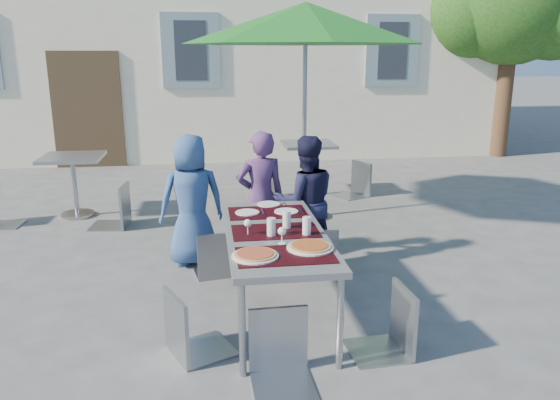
{
  "coord_description": "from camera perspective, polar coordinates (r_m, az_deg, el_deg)",
  "views": [
    {
      "loc": [
        0.2,
        -3.45,
        2.17
      ],
      "look_at": [
        0.91,
        1.66,
        0.77
      ],
      "focal_mm": 35.0,
      "sensor_mm": 36.0,
      "label": 1
    }
  ],
  "objects": [
    {
      "name": "ground",
      "position": [
        4.08,
        -10.0,
        -17.2
      ],
      "size": [
        90.0,
        90.0,
        0.0
      ],
      "primitive_type": "plane",
      "color": "#4D4D50",
      "rests_on": "ground"
    },
    {
      "name": "dining_table",
      "position": [
        4.49,
        -0.5,
        -3.97
      ],
      "size": [
        0.8,
        1.85,
        0.76
      ],
      "color": "#434348",
      "rests_on": "ground"
    },
    {
      "name": "pizza_near_left",
      "position": [
        3.92,
        -2.62,
        -5.74
      ],
      "size": [
        0.34,
        0.34,
        0.03
      ],
      "color": "white",
      "rests_on": "dining_table"
    },
    {
      "name": "pizza_near_right",
      "position": [
        4.08,
        3.15,
        -4.89
      ],
      "size": [
        0.35,
        0.35,
        0.03
      ],
      "color": "white",
      "rests_on": "dining_table"
    },
    {
      "name": "glassware",
      "position": [
        4.38,
        0.37,
        -2.63
      ],
      "size": [
        0.53,
        0.44,
        0.15
      ],
      "color": "silver",
      "rests_on": "dining_table"
    },
    {
      "name": "place_settings",
      "position": [
        5.06,
        -1.28,
        -0.96
      ],
      "size": [
        0.62,
        0.49,
        0.01
      ],
      "color": "white",
      "rests_on": "dining_table"
    },
    {
      "name": "child_0",
      "position": [
        5.71,
        -9.21,
        -0.03
      ],
      "size": [
        0.74,
        0.55,
        1.38
      ],
      "primitive_type": "imported",
      "rotation": [
        0.0,
        0.0,
        3.32
      ],
      "color": "#315188",
      "rests_on": "ground"
    },
    {
      "name": "child_1",
      "position": [
        5.69,
        -2.03,
        0.24
      ],
      "size": [
        0.55,
        0.4,
        1.4
      ],
      "primitive_type": "imported",
      "rotation": [
        0.0,
        0.0,
        3.28
      ],
      "color": "#533165",
      "rests_on": "ground"
    },
    {
      "name": "child_2",
      "position": [
        5.61,
        2.67,
        -0.19
      ],
      "size": [
        0.68,
        0.41,
        1.37
      ],
      "primitive_type": "imported",
      "rotation": [
        0.0,
        0.0,
        3.18
      ],
      "color": "#181835",
      "rests_on": "ground"
    },
    {
      "name": "chair_0",
      "position": [
        5.39,
        -6.84,
        -2.74
      ],
      "size": [
        0.46,
        0.46,
        0.89
      ],
      "color": "gray",
      "rests_on": "ground"
    },
    {
      "name": "chair_1",
      "position": [
        5.4,
        -1.21,
        -1.57
      ],
      "size": [
        0.57,
        0.58,
        1.04
      ],
      "color": "gray",
      "rests_on": "ground"
    },
    {
      "name": "chair_2",
      "position": [
        5.43,
        3.9,
        -2.32
      ],
      "size": [
        0.44,
        0.44,
        0.92
      ],
      "color": "gray",
      "rests_on": "ground"
    },
    {
      "name": "chair_3",
      "position": [
        4.0,
        -9.66,
        -8.78
      ],
      "size": [
        0.56,
        0.56,
        0.95
      ],
      "color": "#8F969A",
      "rests_on": "ground"
    },
    {
      "name": "chair_4",
      "position": [
        4.08,
        11.73,
        -8.4
      ],
      "size": [
        0.45,
        0.44,
        0.95
      ],
      "color": "#90969B",
      "rests_on": "ground"
    },
    {
      "name": "chair_5",
      "position": [
        3.67,
        0.07,
        -11.07
      ],
      "size": [
        0.42,
        0.43,
        0.93
      ],
      "color": "#8F939A",
      "rests_on": "ground"
    },
    {
      "name": "patio_umbrella",
      "position": [
        7.1,
        2.69,
        17.86
      ],
      "size": [
        3.07,
        3.07,
        2.77
      ],
      "color": "#9A9BA1",
      "rests_on": "ground"
    },
    {
      "name": "cafe_table_0",
      "position": [
        7.84,
        -20.77,
        2.69
      ],
      "size": [
        0.78,
        0.78,
        0.84
      ],
      "color": "#9A9BA1",
      "rests_on": "ground"
    },
    {
      "name": "bg_chair_r_0",
      "position": [
        7.2,
        -16.9,
        2.0
      ],
      "size": [
        0.51,
        0.5,
        1.03
      ],
      "color": "gray",
      "rests_on": "ground"
    },
    {
      "name": "cafe_table_1",
      "position": [
        8.43,
        2.98,
        4.43
      ],
      "size": [
        0.77,
        0.77,
        0.83
      ],
      "color": "#9A9BA1",
      "rests_on": "ground"
    },
    {
      "name": "bg_chair_l_1",
      "position": [
        8.26,
        -0.18,
        3.56
      ],
      "size": [
        0.49,
        0.49,
        0.87
      ],
      "color": "gray",
      "rests_on": "ground"
    },
    {
      "name": "bg_chair_r_1",
      "position": [
        8.52,
        8.04,
        4.32
      ],
      "size": [
        0.59,
        0.59,
        1.0
      ],
      "color": "gray",
      "rests_on": "ground"
    }
  ]
}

